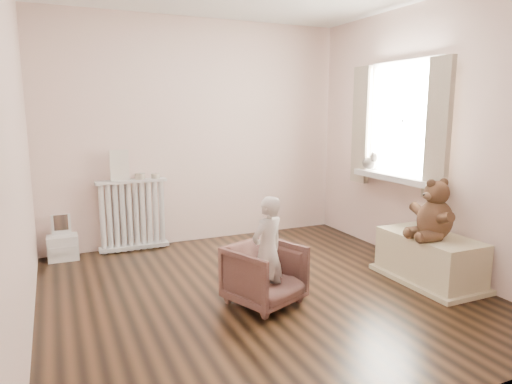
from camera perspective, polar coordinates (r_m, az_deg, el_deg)
name	(u,v)px	position (r m, az deg, el deg)	size (l,w,h in m)	color
floor	(261,292)	(4.07, 0.68, -12.35)	(3.60, 3.60, 0.01)	black
back_wall	(198,133)	(5.45, -7.32, 7.38)	(3.60, 0.02, 2.60)	#F4E5CF
front_wall	(423,167)	(2.27, 20.17, 2.89)	(3.60, 0.02, 2.60)	#F4E5CF
left_wall	(16,150)	(3.43, -27.82, 4.62)	(0.02, 3.60, 2.60)	#F4E5CF
right_wall	(428,137)	(4.81, 20.70, 6.43)	(0.02, 3.60, 2.60)	#F4E5CF
window	(404,121)	(5.00, 18.04, 8.43)	(0.03, 0.90, 1.10)	white
window_sill	(394,177)	(4.98, 16.90, 1.79)	(0.22, 1.10, 0.06)	silver
curtain_left	(438,129)	(4.51, 21.82, 7.29)	(0.06, 0.26, 1.30)	#B5A890
curtain_right	(361,125)	(5.37, 13.02, 8.12)	(0.06, 0.26, 1.30)	#B5A890
radiator	(133,216)	(5.28, -15.13, -2.96)	(0.76, 0.14, 0.81)	silver
paper_doll	(119,165)	(5.17, -16.70, 3.23)	(0.20, 0.02, 0.33)	beige
tin_a	(140,176)	(5.22, -14.31, 1.93)	(0.11, 0.11, 0.07)	#A59E8C
tin_b	(156,176)	(5.25, -12.45, 1.99)	(0.10, 0.10, 0.05)	#A59E8C
toy_vanity	(62,234)	(5.23, -23.09, -4.89)	(0.31, 0.22, 0.48)	silver
armchair	(265,275)	(3.76, 1.10, -10.28)	(0.53, 0.54, 0.49)	brown
child	(267,251)	(3.65, 1.45, -7.36)	(0.32, 0.21, 0.88)	beige
toy_bench	(429,260)	(4.54, 20.82, -7.96)	(0.49, 0.93, 0.44)	beige
teddy_bear	(435,213)	(4.33, 21.51, -2.42)	(0.43, 0.33, 0.53)	#3B2516
plush_cat	(370,161)	(5.27, 14.05, 3.78)	(0.15, 0.24, 0.21)	gray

